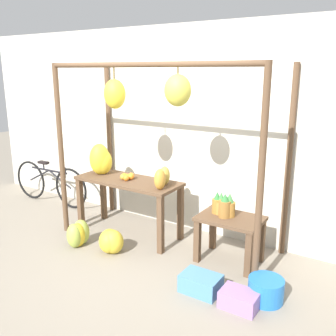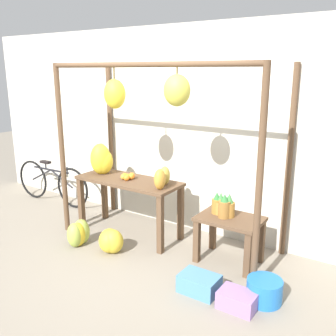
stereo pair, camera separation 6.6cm
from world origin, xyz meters
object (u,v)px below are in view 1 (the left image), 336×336
pineapple_cluster (224,206)px  banana_pile_ground_right (111,241)px  banana_pile_on_table (101,161)px  banana_pile_ground_left (78,234)px  fruit_crate_white (201,283)px  papaya_pile (162,178)px  blue_bucket (266,290)px  orange_pile (128,177)px  fruit_crate_purple (239,299)px  parked_bicycle (50,183)px

pineapple_cluster → banana_pile_ground_right: pineapple_cluster is taller
banana_pile_on_table → pineapple_cluster: banana_pile_on_table is taller
banana_pile_ground_left → banana_pile_on_table: bearing=104.6°
banana_pile_ground_left → fruit_crate_white: 1.82m
banana_pile_ground_left → papaya_pile: bearing=34.4°
pineapple_cluster → banana_pile_ground_left: bearing=-158.1°
papaya_pile → blue_bucket: bearing=-17.2°
banana_pile_ground_right → papaya_pile: bearing=51.9°
banana_pile_on_table → banana_pile_ground_right: banana_pile_on_table is taller
orange_pile → banana_pile_ground_left: 0.98m
pineapple_cluster → banana_pile_ground_left: (-1.72, -0.69, -0.51)m
banana_pile_ground_left → fruit_crate_purple: size_ratio=1.09×
pineapple_cluster → banana_pile_ground_left: size_ratio=0.75×
banana_pile_on_table → pineapple_cluster: 1.92m
fruit_crate_white → fruit_crate_purple: size_ratio=1.11×
banana_pile_on_table → orange_pile: 0.52m
banana_pile_on_table → fruit_crate_white: bearing=-20.3°
fruit_crate_purple → fruit_crate_white: bearing=175.4°
banana_pile_on_table → banana_pile_ground_right: size_ratio=1.08×
blue_bucket → banana_pile_on_table: bearing=168.5°
orange_pile → banana_pile_on_table: bearing=177.0°
banana_pile_ground_right → papaya_pile: size_ratio=1.07×
banana_pile_ground_right → fruit_crate_purple: (1.77, -0.19, -0.07)m
parked_bicycle → fruit_crate_purple: 3.99m
banana_pile_on_table → papaya_pile: (1.07, -0.06, -0.07)m
orange_pile → fruit_crate_white: bearing=-25.4°
banana_pile_ground_left → parked_bicycle: 1.84m
pineapple_cluster → fruit_crate_purple: pineapple_cluster is taller
banana_pile_ground_right → fruit_crate_purple: 1.78m
banana_pile_on_table → orange_pile: bearing=-3.0°
banana_pile_on_table → papaya_pile: size_ratio=1.16×
banana_pile_on_table → orange_pile: banana_pile_on_table is taller
banana_pile_ground_left → fruit_crate_purple: (2.26, -0.10, -0.08)m
fruit_crate_white → papaya_pile: 1.41m
orange_pile → fruit_crate_white: 1.82m
banana_pile_ground_right → blue_bucket: banana_pile_ground_right is taller
orange_pile → papaya_pile: 0.58m
banana_pile_on_table → fruit_crate_purple: bearing=-17.6°
orange_pile → pineapple_cluster: 1.40m
parked_bicycle → fruit_crate_purple: (3.84, -1.02, -0.27)m
fruit_crate_white → banana_pile_on_table: bearing=159.7°
banana_pile_ground_right → fruit_crate_white: (1.34, -0.15, -0.06)m
banana_pile_on_table → pineapple_cluster: size_ratio=1.49×
fruit_crate_white → fruit_crate_purple: bearing=-4.6°
pineapple_cluster → blue_bucket: size_ratio=0.84×
blue_bucket → papaya_pile: (-1.53, 0.47, 0.79)m
banana_pile_on_table → banana_pile_ground_left: size_ratio=1.12×
parked_bicycle → papaya_pile: bearing=-6.9°
parked_bicycle → banana_pile_ground_left: bearing=-30.0°
blue_bucket → orange_pile: bearing=166.6°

